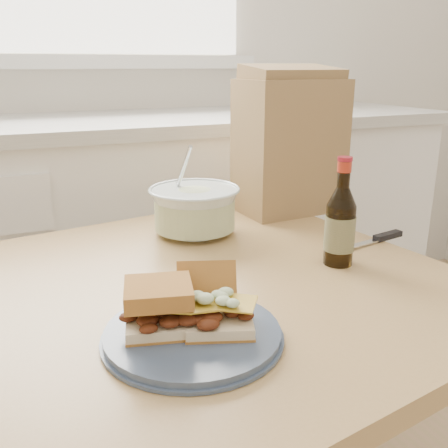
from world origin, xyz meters
name	(u,v)px	position (x,y,z in m)	size (l,w,h in m)	color
cabinet_run	(116,249)	(0.00, 1.70, 0.47)	(2.50, 0.64, 0.94)	white
dining_table	(211,329)	(0.00, 0.78, 0.62)	(1.00, 1.00, 0.73)	tan
plate	(193,334)	(-0.11, 0.59, 0.74)	(0.26, 0.26, 0.02)	#3E4C64
sandwich_left	(159,306)	(-0.15, 0.61, 0.78)	(0.11, 0.11, 0.07)	beige
sandwich_right	(215,305)	(-0.07, 0.60, 0.77)	(0.12, 0.16, 0.08)	beige
coleslaw_bowl	(195,211)	(0.06, 1.04, 0.78)	(0.21, 0.21, 0.21)	silver
beer_bottle	(340,225)	(0.26, 0.75, 0.81)	(0.06, 0.06, 0.22)	black
knife	(380,238)	(0.43, 0.82, 0.74)	(0.20, 0.05, 0.01)	silver
paper_bag	(289,147)	(0.37, 1.13, 0.90)	(0.27, 0.17, 0.35)	#946F48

